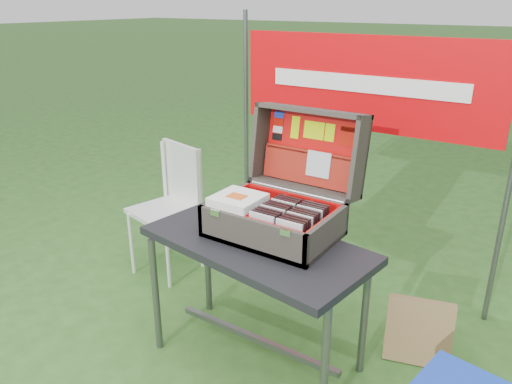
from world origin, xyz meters
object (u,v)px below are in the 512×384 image
Objects in this scene: suitcase at (281,177)px; chair at (165,212)px; cardboard_box at (419,332)px; table at (256,302)px.

chair is (-1.06, 0.27, -0.53)m from suitcase.
suitcase is 1.71× the size of cardboard_box.
chair is (-1.02, 0.43, 0.09)m from table.
cardboard_box is at bearing 14.30° from chair.
cardboard_box is (0.70, 0.45, -0.17)m from table.
suitcase is at bearing -171.55° from cardboard_box.
chair reaches higher than cardboard_box.
suitcase is at bearing 85.80° from table.
suitcase reaches higher than chair.
table is 1.85× the size of suitcase.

